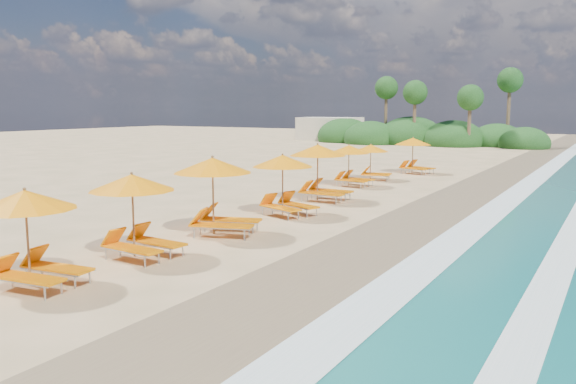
{
  "coord_description": "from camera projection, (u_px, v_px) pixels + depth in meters",
  "views": [
    {
      "loc": [
        9.79,
        -16.79,
        4.04
      ],
      "look_at": [
        0.0,
        0.0,
        1.2
      ],
      "focal_mm": 36.21,
      "sensor_mm": 36.0,
      "label": 1
    }
  ],
  "objects": [
    {
      "name": "wet_sand",
      "position": [
        400.0,
        240.0,
        17.82
      ],
      "size": [
        4.0,
        160.0,
        0.01
      ],
      "primitive_type": "cube",
      "color": "olive",
      "rests_on": "ground"
    },
    {
      "name": "station_5",
      "position": [
        286.0,
        181.0,
        21.77
      ],
      "size": [
        2.99,
        2.93,
        2.34
      ],
      "rotation": [
        0.0,
        0.0,
        -0.34
      ],
      "color": "olive",
      "rests_on": "ground"
    },
    {
      "name": "treeline",
      "position": [
        419.0,
        135.0,
        63.52
      ],
      "size": [
        25.8,
        8.8,
        9.74
      ],
      "color": "#163D14",
      "rests_on": "ground"
    },
    {
      "name": "beach_building",
      "position": [
        330.0,
        129.0,
        71.6
      ],
      "size": [
        7.0,
        5.0,
        2.8
      ],
      "primitive_type": "cube",
      "color": "beige",
      "rests_on": "ground"
    },
    {
      "name": "station_9",
      "position": [
        415.0,
        153.0,
        35.58
      ],
      "size": [
        2.82,
        2.74,
        2.25
      ],
      "rotation": [
        0.0,
        0.0,
        -0.28
      ],
      "color": "olive",
      "rests_on": "ground"
    },
    {
      "name": "station_2",
      "position": [
        33.0,
        232.0,
        13.01
      ],
      "size": [
        2.65,
        2.51,
        2.28
      ],
      "rotation": [
        0.0,
        0.0,
        0.13
      ],
      "color": "olive",
      "rests_on": "ground"
    },
    {
      "name": "surf_foam",
      "position": [
        492.0,
        250.0,
        16.47
      ],
      "size": [
        4.0,
        160.0,
        0.01
      ],
      "color": "white",
      "rests_on": "ground"
    },
    {
      "name": "station_8",
      "position": [
        373.0,
        160.0,
        32.52
      ],
      "size": [
        2.49,
        2.39,
        2.03
      ],
      "rotation": [
        0.0,
        0.0,
        0.23
      ],
      "color": "olive",
      "rests_on": "ground"
    },
    {
      "name": "station_7",
      "position": [
        352.0,
        163.0,
        29.9
      ],
      "size": [
        2.47,
        2.31,
        2.17
      ],
      "rotation": [
        0.0,
        0.0,
        -0.09
      ],
      "color": "olive",
      "rests_on": "ground"
    },
    {
      "name": "station_6",
      "position": [
        322.0,
        168.0,
        25.2
      ],
      "size": [
        2.72,
        2.51,
        2.51
      ],
      "rotation": [
        0.0,
        0.0,
        0.02
      ],
      "color": "olive",
      "rests_on": "ground"
    },
    {
      "name": "ground",
      "position": [
        288.0,
        227.0,
        19.81
      ],
      "size": [
        160.0,
        160.0,
        0.0
      ],
      "primitive_type": "plane",
      "color": "tan",
      "rests_on": "ground"
    },
    {
      "name": "station_3",
      "position": [
        138.0,
        210.0,
        15.61
      ],
      "size": [
        2.59,
        2.41,
        2.33
      ],
      "rotation": [
        0.0,
        0.0,
        -0.05
      ],
      "color": "olive",
      "rests_on": "ground"
    },
    {
      "name": "station_4",
      "position": [
        219.0,
        190.0,
        18.44
      ],
      "size": [
        3.22,
        3.15,
        2.54
      ],
      "rotation": [
        0.0,
        0.0,
        0.32
      ],
      "color": "olive",
      "rests_on": "ground"
    }
  ]
}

